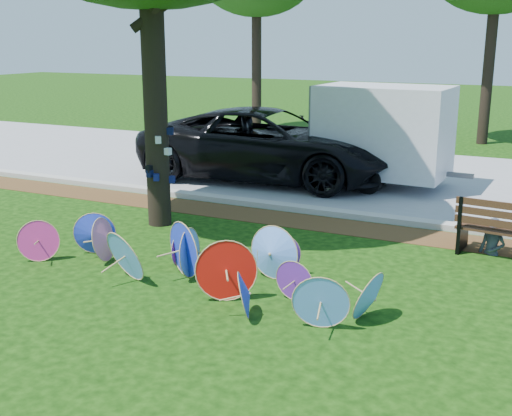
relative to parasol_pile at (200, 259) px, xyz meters
The scene contains 8 objects.
ground 0.92m from the parasol_pile, 100.91° to the right, with size 90.00×90.00×0.00m, color black.
mulch_strip 3.70m from the parasol_pile, 92.46° to the left, with size 90.00×1.00×0.01m, color #472D16.
curb 4.39m from the parasol_pile, 92.07° to the left, with size 90.00×0.30×0.12m, color #B7B5AD.
street 8.54m from the parasol_pile, 91.06° to the left, with size 90.00×8.00×0.01m, color gray.
parasol_pile is the anchor object (origin of this frame).
black_van 7.23m from the parasol_pile, 106.66° to the left, with size 2.96×6.43×1.79m, color black.
cargo_trailer 7.54m from the parasol_pile, 84.54° to the left, with size 3.00×1.90×2.70m, color silver.
person_left 4.93m from the parasol_pile, 40.99° to the left, with size 0.43×0.29×1.19m, color #3C4252.
Camera 1 is at (4.73, -6.79, 3.50)m, focal length 45.00 mm.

